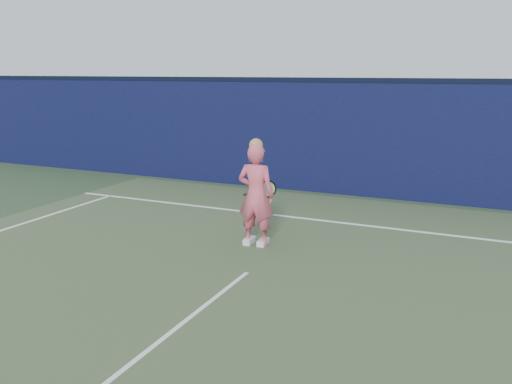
% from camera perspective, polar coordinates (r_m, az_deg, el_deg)
% --- Properties ---
extents(ground, '(80.00, 80.00, 0.00)m').
position_cam_1_polar(ground, '(6.79, -4.61, -11.33)').
color(ground, '#294128').
rests_on(ground, ground).
extents(backstop_wall, '(24.00, 0.40, 2.50)m').
position_cam_1_polar(backstop_wall, '(12.39, 9.94, 5.51)').
color(backstop_wall, '#0C0E38').
rests_on(backstop_wall, ground).
extents(wall_cap, '(24.00, 0.42, 0.10)m').
position_cam_1_polar(wall_cap, '(12.30, 10.18, 11.53)').
color(wall_cap, black).
rests_on(wall_cap, backstop_wall).
extents(player, '(0.62, 0.43, 1.73)m').
position_cam_1_polar(player, '(8.59, 0.00, -0.28)').
color(player, '#E75971').
rests_on(player, ground).
extents(racket, '(0.54, 0.26, 0.30)m').
position_cam_1_polar(racket, '(9.04, 1.06, 0.29)').
color(racket, black).
rests_on(racket, ground).
extents(court_lines, '(11.00, 12.04, 0.01)m').
position_cam_1_polar(court_lines, '(6.53, -6.03, -12.29)').
color(court_lines, white).
rests_on(court_lines, court_surface).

